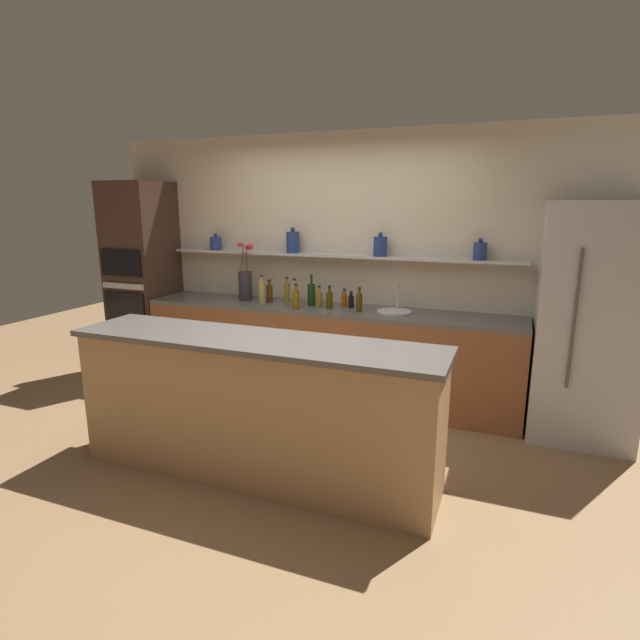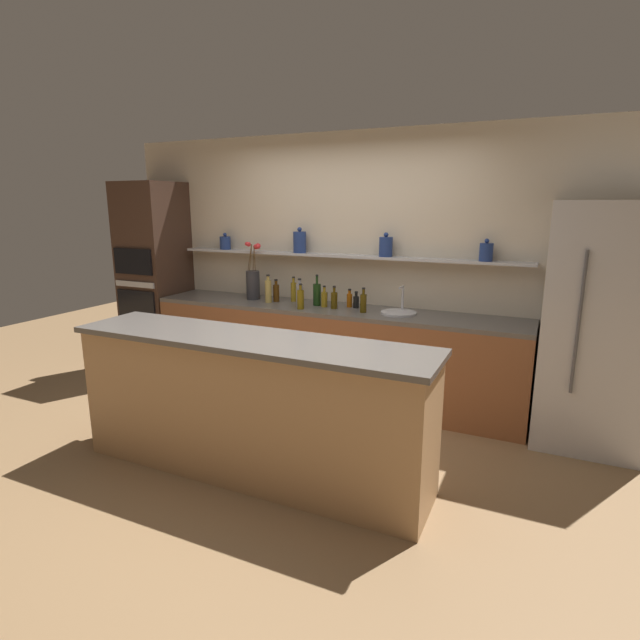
{
  "view_description": "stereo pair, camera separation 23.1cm",
  "coord_description": "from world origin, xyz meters",
  "px_view_note": "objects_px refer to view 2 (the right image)",
  "views": [
    {
      "loc": [
        1.63,
        -3.23,
        1.91
      ],
      "look_at": [
        0.18,
        0.44,
        0.99
      ],
      "focal_mm": 28.0,
      "sensor_mm": 36.0,
      "label": 1
    },
    {
      "loc": [
        1.84,
        -3.14,
        1.91
      ],
      "look_at": [
        0.18,
        0.44,
        0.99
      ],
      "focal_mm": 28.0,
      "sensor_mm": 36.0,
      "label": 2
    }
  ],
  "objects_px": {
    "bottle_oil_3": "(294,291)",
    "bottle_sauce_7": "(356,301)",
    "bottle_oil_0": "(324,299)",
    "sink_fixture": "(399,312)",
    "bottle_spirit_9": "(300,295)",
    "bottle_oil_10": "(334,300)",
    "refrigerator": "(596,327)",
    "oven_tower": "(155,278)",
    "bottle_spirit_1": "(276,292)",
    "bottle_spirit_8": "(268,291)",
    "bottle_sauce_4": "(349,300)",
    "bottle_wine_6": "(317,294)",
    "bottle_oil_2": "(301,299)",
    "flower_vase": "(253,282)",
    "bottle_oil_5": "(363,303)"
  },
  "relations": [
    {
      "from": "bottle_spirit_8",
      "to": "bottle_wine_6",
      "type": "bearing_deg",
      "value": 8.63
    },
    {
      "from": "bottle_sauce_4",
      "to": "bottle_spirit_1",
      "type": "bearing_deg",
      "value": -176.73
    },
    {
      "from": "bottle_oil_5",
      "to": "bottle_sauce_7",
      "type": "distance_m",
      "value": 0.21
    },
    {
      "from": "bottle_oil_3",
      "to": "bottle_spirit_8",
      "type": "height_order",
      "value": "bottle_spirit_8"
    },
    {
      "from": "refrigerator",
      "to": "sink_fixture",
      "type": "height_order",
      "value": "refrigerator"
    },
    {
      "from": "oven_tower",
      "to": "bottle_spirit_1",
      "type": "xyz_separation_m",
      "value": [
        1.57,
        0.06,
        -0.06
      ]
    },
    {
      "from": "bottle_oil_0",
      "to": "sink_fixture",
      "type": "bearing_deg",
      "value": 0.28
    },
    {
      "from": "sink_fixture",
      "to": "bottle_wine_6",
      "type": "xyz_separation_m",
      "value": [
        -0.86,
        0.04,
        0.09
      ]
    },
    {
      "from": "bottle_spirit_1",
      "to": "bottle_spirit_8",
      "type": "height_order",
      "value": "bottle_spirit_8"
    },
    {
      "from": "bottle_wine_6",
      "to": "bottle_spirit_8",
      "type": "bearing_deg",
      "value": -171.37
    },
    {
      "from": "refrigerator",
      "to": "bottle_spirit_1",
      "type": "relative_size",
      "value": 8.31
    },
    {
      "from": "oven_tower",
      "to": "bottle_oil_10",
      "type": "xyz_separation_m",
      "value": [
        2.26,
        -0.03,
        -0.07
      ]
    },
    {
      "from": "bottle_spirit_1",
      "to": "bottle_oil_10",
      "type": "relative_size",
      "value": 1.05
    },
    {
      "from": "bottle_spirit_9",
      "to": "bottle_oil_10",
      "type": "relative_size",
      "value": 1.27
    },
    {
      "from": "oven_tower",
      "to": "bottle_oil_0",
      "type": "bearing_deg",
      "value": 0.21
    },
    {
      "from": "refrigerator",
      "to": "bottle_sauce_7",
      "type": "relative_size",
      "value": 11.84
    },
    {
      "from": "bottle_oil_10",
      "to": "bottle_oil_3",
      "type": "bearing_deg",
      "value": 162.95
    },
    {
      "from": "bottle_sauce_4",
      "to": "bottle_wine_6",
      "type": "distance_m",
      "value": 0.33
    },
    {
      "from": "bottle_sauce_4",
      "to": "bottle_oil_2",
      "type": "bearing_deg",
      "value": -144.23
    },
    {
      "from": "sink_fixture",
      "to": "bottle_spirit_9",
      "type": "height_order",
      "value": "bottle_spirit_9"
    },
    {
      "from": "refrigerator",
      "to": "oven_tower",
      "type": "xyz_separation_m",
      "value": [
        -4.5,
        0.04,
        0.11
      ]
    },
    {
      "from": "bottle_oil_3",
      "to": "bottle_sauce_7",
      "type": "xyz_separation_m",
      "value": [
        0.71,
        -0.04,
        -0.04
      ]
    },
    {
      "from": "bottle_sauce_4",
      "to": "bottle_oil_0",
      "type": "bearing_deg",
      "value": -157.28
    },
    {
      "from": "bottle_wine_6",
      "to": "bottle_sauce_7",
      "type": "xyz_separation_m",
      "value": [
        0.4,
        0.04,
        -0.05
      ]
    },
    {
      "from": "sink_fixture",
      "to": "bottle_sauce_4",
      "type": "relative_size",
      "value": 1.81
    },
    {
      "from": "bottle_spirit_9",
      "to": "bottle_spirit_1",
      "type": "bearing_deg",
      "value": 155.51
    },
    {
      "from": "refrigerator",
      "to": "flower_vase",
      "type": "distance_m",
      "value": 3.22
    },
    {
      "from": "bottle_wine_6",
      "to": "bottle_spirit_9",
      "type": "height_order",
      "value": "bottle_wine_6"
    },
    {
      "from": "bottle_oil_3",
      "to": "bottle_spirit_9",
      "type": "height_order",
      "value": "bottle_spirit_9"
    },
    {
      "from": "bottle_oil_10",
      "to": "oven_tower",
      "type": "bearing_deg",
      "value": 179.31
    },
    {
      "from": "bottle_spirit_9",
      "to": "bottle_oil_10",
      "type": "xyz_separation_m",
      "value": [
        0.33,
        0.08,
        -0.03
      ]
    },
    {
      "from": "refrigerator",
      "to": "bottle_spirit_1",
      "type": "distance_m",
      "value": 2.93
    },
    {
      "from": "bottle_oil_3",
      "to": "bottle_oil_5",
      "type": "bearing_deg",
      "value": -13.5
    },
    {
      "from": "sink_fixture",
      "to": "bottle_spirit_1",
      "type": "bearing_deg",
      "value": 178.01
    },
    {
      "from": "refrigerator",
      "to": "bottle_oil_2",
      "type": "xyz_separation_m",
      "value": [
        -2.52,
        -0.14,
        0.05
      ]
    },
    {
      "from": "bottle_oil_10",
      "to": "bottle_oil_0",
      "type": "bearing_deg",
      "value": 163.76
    },
    {
      "from": "flower_vase",
      "to": "bottle_sauce_4",
      "type": "distance_m",
      "value": 1.09
    },
    {
      "from": "oven_tower",
      "to": "bottle_sauce_4",
      "type": "distance_m",
      "value": 2.37
    },
    {
      "from": "bottle_oil_2",
      "to": "bottle_spirit_9",
      "type": "xyz_separation_m",
      "value": [
        -0.05,
        0.08,
        0.02
      ]
    },
    {
      "from": "bottle_oil_0",
      "to": "bottle_oil_2",
      "type": "distance_m",
      "value": 0.25
    },
    {
      "from": "flower_vase",
      "to": "bottle_oil_2",
      "type": "height_order",
      "value": "flower_vase"
    },
    {
      "from": "bottle_spirit_1",
      "to": "bottle_oil_10",
      "type": "distance_m",
      "value": 0.7
    },
    {
      "from": "bottle_oil_3",
      "to": "bottle_sauce_4",
      "type": "distance_m",
      "value": 0.64
    },
    {
      "from": "oven_tower",
      "to": "sink_fixture",
      "type": "height_order",
      "value": "oven_tower"
    },
    {
      "from": "bottle_sauce_4",
      "to": "bottle_sauce_7",
      "type": "xyz_separation_m",
      "value": [
        0.07,
        -0.01,
        -0.01
      ]
    },
    {
      "from": "oven_tower",
      "to": "bottle_sauce_7",
      "type": "relative_size",
      "value": 13.14
    },
    {
      "from": "bottle_spirit_8",
      "to": "bottle_sauce_7",
      "type": "bearing_deg",
      "value": 7.27
    },
    {
      "from": "flower_vase",
      "to": "bottle_spirit_1",
      "type": "bearing_deg",
      "value": -2.65
    },
    {
      "from": "bottle_oil_0",
      "to": "bottle_oil_5",
      "type": "bearing_deg",
      "value": -9.83
    },
    {
      "from": "refrigerator",
      "to": "bottle_spirit_8",
      "type": "bearing_deg",
      "value": 179.8
    }
  ]
}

